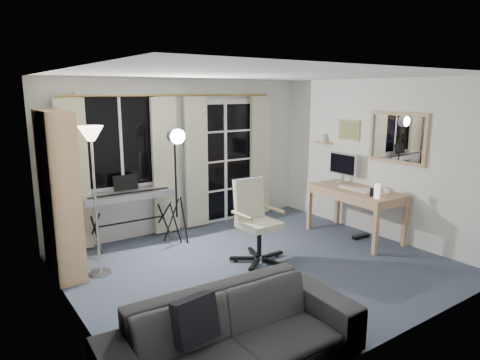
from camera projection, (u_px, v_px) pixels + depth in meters
name	position (u px, v px, depth m)	size (l,w,h in m)	color
floor	(260.00, 267.00, 5.51)	(4.50, 4.00, 0.02)	#343B4C
window	(120.00, 141.00, 6.19)	(1.20, 0.08, 1.40)	white
french_door	(224.00, 162.00, 7.30)	(1.32, 0.09, 2.11)	white
curtains	(180.00, 164.00, 6.71)	(3.60, 0.07, 2.13)	gold
bookshelf	(57.00, 199.00, 5.10)	(0.35, 0.94, 2.00)	#A27A55
torchiere_lamp	(92.00, 156.00, 4.99)	(0.36, 0.36, 1.82)	#B2B2B7
keyboard_piano	(129.00, 197.00, 6.12)	(1.33, 0.66, 0.96)	black
studio_light	(176.00, 150.00, 6.05)	(0.32, 0.35, 1.74)	black
office_chair	(254.00, 213.00, 5.62)	(0.72, 0.76, 1.09)	black
desk	(356.00, 195.00, 6.48)	(0.77, 1.45, 0.76)	#9D7651
monitor	(343.00, 165.00, 6.88)	(0.19, 0.55, 0.48)	silver
desk_clutter	(364.00, 203.00, 6.27)	(0.47, 0.86, 0.96)	white
mug	(388.00, 190.00, 6.11)	(0.12, 0.10, 0.12)	silver
wall_mirror	(397.00, 138.00, 6.17)	(0.04, 0.94, 0.74)	#A27A55
framed_print	(349.00, 130.00, 6.88)	(0.03, 0.42, 0.32)	#A27A55
wall_shelf	(323.00, 139.00, 7.28)	(0.16, 0.30, 0.18)	#A27A55
sofa	(235.00, 323.00, 3.37)	(2.14, 0.71, 0.83)	#272729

